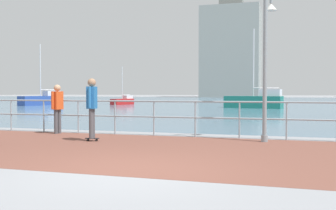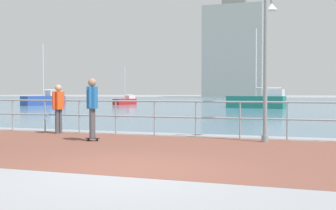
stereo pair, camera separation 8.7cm
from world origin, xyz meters
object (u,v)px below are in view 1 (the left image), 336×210
Objects in this scene: bystander at (57,105)px; lamppost at (267,51)px; skateboarder at (92,103)px; sailboat_red at (123,101)px; sailboat_white at (42,99)px; sailboat_yellow at (255,101)px.

lamppost is at bearing -0.65° from bystander.
sailboat_red is (-11.89, 29.99, -0.71)m from skateboarder.
bystander is at bearing -71.05° from sailboat_red.
sailboat_white reaches higher than lamppost.
skateboarder is 0.29× the size of sailboat_white.
bystander is at bearing 179.35° from lamppost.
lamppost reaches higher than bystander.
sailboat_white is at bearing 177.68° from sailboat_yellow.
skateboarder is at bearing -96.79° from sailboat_yellow.
bystander is at bearing 144.36° from skateboarder.
sailboat_yellow reaches higher than sailboat_white.
bystander is 0.24× the size of sailboat_yellow.
sailboat_red is at bearing 120.49° from lamppost.
lamppost is 33.21m from sailboat_red.
bystander is at bearing -54.48° from sailboat_white.
sailboat_red is (-9.77, 28.47, -0.60)m from bystander.
sailboat_white is 1.52× the size of sailboat_red.
sailboat_yellow is at bearing 94.86° from lamppost.
lamppost is 1.13× the size of sailboat_red.
lamppost is 23.43m from sailboat_yellow.
lamppost is at bearing 16.33° from skateboarder.
skateboarder is 1.09× the size of bystander.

